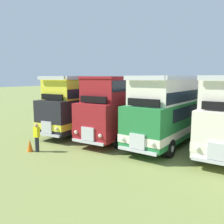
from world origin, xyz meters
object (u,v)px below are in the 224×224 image
Objects in this scene: bus_first_in_row at (94,101)px; bus_second_in_row at (130,103)px; marshal_person at (37,137)px; cone_near_end at (30,145)px; bus_third_in_row at (178,107)px.

bus_first_in_row is 1.07× the size of bus_second_in_row.
marshal_person is at bearing -80.77° from bus_first_in_row.
cone_near_end is (0.78, -7.54, -1.99)m from bus_first_in_row.
bus_first_in_row is 6.55× the size of marshal_person.
bus_third_in_row is at bearing 49.41° from cone_near_end.
bus_second_in_row is 8.02m from cone_near_end.
bus_second_in_row is 7.58m from marshal_person.
bus_second_in_row is at bearing -172.45° from bus_third_in_row.
marshal_person is (1.19, -7.34, -1.48)m from bus_first_in_row.
bus_third_in_row is at bearing 7.55° from bus_second_in_row.
bus_third_in_row is (3.68, 0.49, -0.11)m from bus_second_in_row.
marshal_person reaches higher than cone_near_end.
bus_third_in_row is 10.30m from cone_near_end.
marshal_person is (-6.16, -7.47, -1.48)m from bus_third_in_row.
bus_first_in_row and bus_third_in_row have the same top height.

